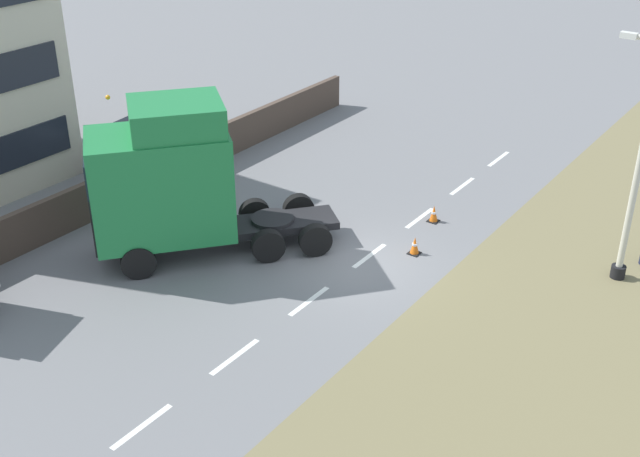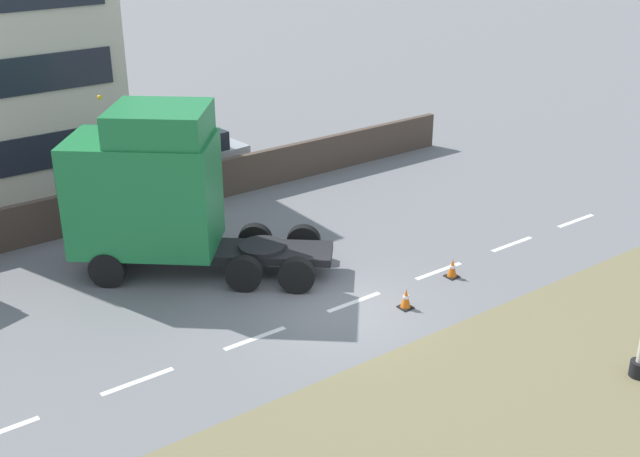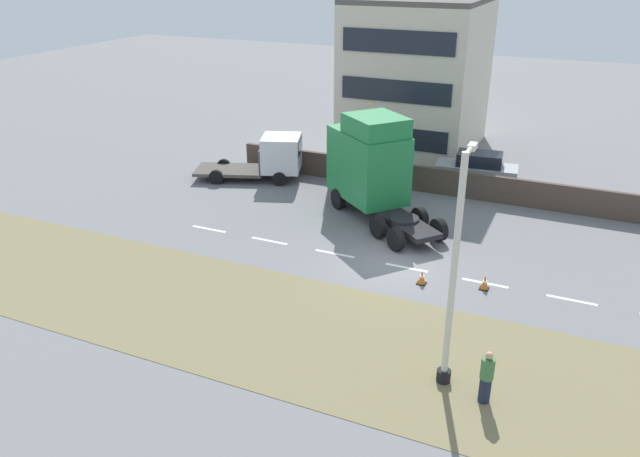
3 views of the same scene
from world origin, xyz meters
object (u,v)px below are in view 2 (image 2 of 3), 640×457
(parked_car, at_px, (192,161))
(traffic_cone_lead, at_px, (452,268))
(traffic_cone_trailing, at_px, (406,299))
(lorry_cab, at_px, (154,191))

(parked_car, bearing_deg, traffic_cone_lead, -173.21)
(traffic_cone_lead, height_order, traffic_cone_trailing, same)
(parked_car, xyz_separation_m, traffic_cone_trailing, (-11.76, -0.26, -0.70))
(lorry_cab, height_order, traffic_cone_trailing, lorry_cab)
(traffic_cone_lead, distance_m, traffic_cone_trailing, 2.39)
(lorry_cab, xyz_separation_m, parked_car, (5.72, -4.11, -1.51))
(parked_car, relative_size, traffic_cone_lead, 7.70)
(lorry_cab, xyz_separation_m, traffic_cone_lead, (-5.46, -6.68, -2.21))
(traffic_cone_trailing, bearing_deg, traffic_cone_lead, -76.03)
(traffic_cone_lead, relative_size, traffic_cone_trailing, 1.00)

